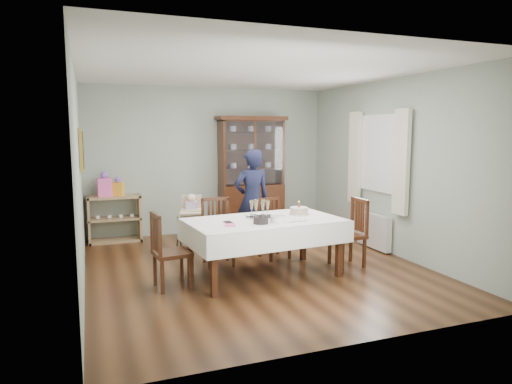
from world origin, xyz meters
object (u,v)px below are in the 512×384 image
china_cabinet (251,173)px  chair_far_left (218,245)px  chair_far_right (274,240)px  high_chair (192,231)px  birthday_cake (299,211)px  gift_bag_pink (104,185)px  gift_bag_orange (118,187)px  sideboard (115,219)px  woman (252,200)px  champagne_tray (260,212)px  chair_end_left (171,266)px  chair_end_right (348,246)px  dining_table (264,248)px

china_cabinet → chair_far_left: bearing=-121.9°
chair_far_right → china_cabinet: bearing=71.2°
high_chair → birthday_cake: bearing=-29.8°
gift_bag_pink → chair_far_left: bearing=-53.2°
birthday_cake → gift_bag_orange: gift_bag_orange is taller
china_cabinet → sideboard: 2.60m
woman → champagne_tray: woman is taller
chair_end_left → chair_end_right: chair_end_right is taller
gift_bag_orange → high_chair: bearing=-52.5°
chair_end_right → birthday_cake: bearing=-98.8°
china_cabinet → chair_far_right: bearing=-99.4°
sideboard → chair_far_right: 2.90m
chair_end_right → sideboard: bearing=-131.4°
dining_table → gift_bag_pink: gift_bag_pink is taller
birthday_cake → chair_far_left: bearing=149.4°
chair_far_right → gift_bag_orange: size_ratio=2.70×
dining_table → birthday_cake: size_ratio=7.46×
chair_far_right → birthday_cake: birthday_cake is taller
dining_table → gift_bag_orange: size_ratio=6.36×
chair_far_left → dining_table: bearing=-56.9°
dining_table → chair_far_right: 0.92m
chair_end_left → champagne_tray: champagne_tray is taller
dining_table → china_cabinet: china_cabinet is taller
woman → gift_bag_orange: size_ratio=4.92×
china_cabinet → chair_far_right: china_cabinet is taller
sideboard → gift_bag_orange: size_ratio=2.73×
chair_end_left → high_chair: high_chair is taller
chair_end_left → birthday_cake: bearing=-91.4°
high_chair → birthday_cake: (1.23, -1.23, 0.44)m
high_chair → gift_bag_pink: size_ratio=2.24×
sideboard → chair_end_right: 4.01m
sideboard → gift_bag_pink: 0.61m
chair_far_left → gift_bag_orange: 2.38m
chair_far_right → woman: 0.78m
sideboard → gift_bag_orange: (0.07, -0.02, 0.55)m
chair_end_left → champagne_tray: 1.35m
chair_far_left → chair_end_left: (-0.81, -0.75, -0.00)m
woman → chair_far_left: bearing=38.1°
dining_table → sideboard: bearing=122.8°
chair_far_left → high_chair: high_chair is taller
birthday_cake → gift_bag_orange: (-2.22, 2.52, 0.14)m
gift_bag_pink → gift_bag_orange: 0.22m
sideboard → woman: bearing=-33.9°
sideboard → gift_bag_orange: gift_bag_orange is taller
chair_end_right → chair_far_left: bearing=-112.2°
high_chair → chair_end_left: bearing=-96.8°
sideboard → china_cabinet: bearing=-0.5°
gift_bag_orange → chair_end_right: bearing=-41.8°
chair_far_left → birthday_cake: bearing=-27.8°
sideboard → high_chair: size_ratio=0.95×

